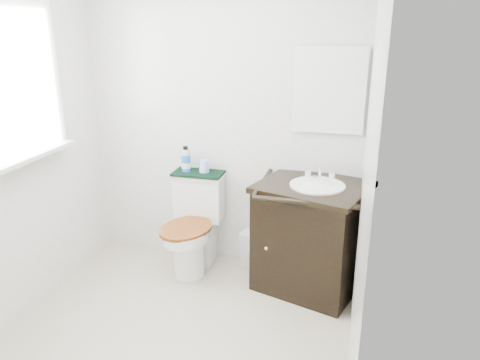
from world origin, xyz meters
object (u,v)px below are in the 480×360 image
at_px(trash_bin, 254,249).
at_px(mouthwash_bottle, 186,160).
at_px(toilet, 195,228).
at_px(vanity, 311,234).
at_px(cup, 204,166).

distance_m(trash_bin, mouthwash_bottle, 0.91).
height_order(toilet, vanity, vanity).
bearing_deg(mouthwash_bottle, toilet, -50.35).
height_order(vanity, mouthwash_bottle, mouthwash_bottle).
distance_m(trash_bin, cup, 0.79).
bearing_deg(mouthwash_bottle, cup, 5.85).
relative_size(mouthwash_bottle, cup, 2.07).
xyz_separation_m(toilet, cup, (0.05, 0.14, 0.49)).
xyz_separation_m(toilet, mouthwash_bottle, (-0.10, 0.12, 0.54)).
bearing_deg(trash_bin, toilet, -164.21).
xyz_separation_m(vanity, mouthwash_bottle, (-1.04, 0.19, 0.44)).
distance_m(vanity, cup, 1.00).
height_order(trash_bin, cup, cup).
bearing_deg(mouthwash_bottle, trash_bin, 0.71).
xyz_separation_m(mouthwash_bottle, cup, (0.15, 0.02, -0.04)).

